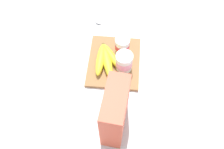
# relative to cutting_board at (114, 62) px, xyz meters

# --- Properties ---
(ground_plane) EXTENTS (2.40, 2.40, 0.00)m
(ground_plane) POSITION_rel_cutting_board_xyz_m (0.00, 0.00, -0.01)
(ground_plane) COLOR silver
(cutting_board) EXTENTS (0.28, 0.23, 0.01)m
(cutting_board) POSITION_rel_cutting_board_xyz_m (0.00, 0.00, 0.00)
(cutting_board) COLOR olive
(cutting_board) RESTS_ON ground_plane
(cereal_box) EXTENTS (0.18, 0.09, 0.25)m
(cereal_box) POSITION_rel_cutting_board_xyz_m (0.30, 0.03, 0.12)
(cereal_box) COLOR #D85138
(cereal_box) RESTS_ON ground_plane
(yogurt_cup_front) EXTENTS (0.07, 0.07, 0.08)m
(yogurt_cup_front) POSITION_rel_cutting_board_xyz_m (-0.06, 0.03, 0.05)
(yogurt_cup_front) COLOR white
(yogurt_cup_front) RESTS_ON cutting_board
(yogurt_cup_back) EXTENTS (0.07, 0.07, 0.09)m
(yogurt_cup_back) POSITION_rel_cutting_board_xyz_m (0.03, 0.05, 0.05)
(yogurt_cup_back) COLOR white
(yogurt_cup_back) RESTS_ON cutting_board
(banana_bunch) EXTENTS (0.20, 0.12, 0.04)m
(banana_bunch) POSITION_rel_cutting_board_xyz_m (0.00, -0.04, 0.02)
(banana_bunch) COLOR yellow
(banana_bunch) RESTS_ON cutting_board
(spoon) EXTENTS (0.09, 0.12, 0.01)m
(spoon) POSITION_rel_cutting_board_xyz_m (-0.22, -0.08, -0.00)
(spoon) COLOR silver
(spoon) RESTS_ON ground_plane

